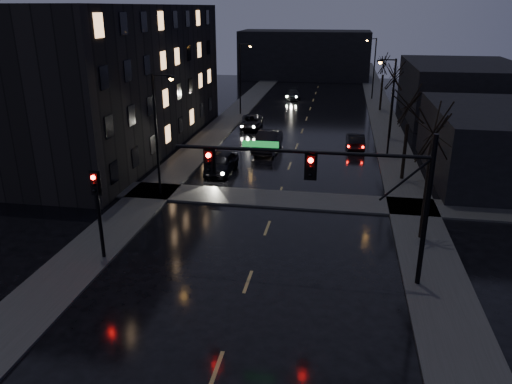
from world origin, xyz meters
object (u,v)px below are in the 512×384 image
at_px(lead_car, 355,141).
at_px(oncoming_car_b, 268,141).
at_px(oncoming_car_a, 221,163).
at_px(oncoming_car_d, 293,94).
at_px(oncoming_car_c, 252,122).

bearing_deg(lead_car, oncoming_car_b, 13.66).
relative_size(oncoming_car_a, oncoming_car_d, 1.00).
bearing_deg(oncoming_car_b, oncoming_car_d, 93.64).
relative_size(oncoming_car_d, lead_car, 1.11).
height_order(oncoming_car_b, lead_car, oncoming_car_b).
height_order(oncoming_car_d, lead_car, lead_car).
height_order(oncoming_car_a, lead_car, oncoming_car_a).
height_order(oncoming_car_b, oncoming_car_d, oncoming_car_b).
bearing_deg(oncoming_car_b, lead_car, 19.58).
relative_size(oncoming_car_b, oncoming_car_c, 1.09).
height_order(oncoming_car_c, lead_car, lead_car).
xyz_separation_m(oncoming_car_a, oncoming_car_d, (2.12, 33.20, -0.11)).
bearing_deg(oncoming_car_c, oncoming_car_d, 75.26).
relative_size(oncoming_car_a, oncoming_car_b, 0.88).
relative_size(oncoming_car_c, oncoming_car_d, 1.05).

